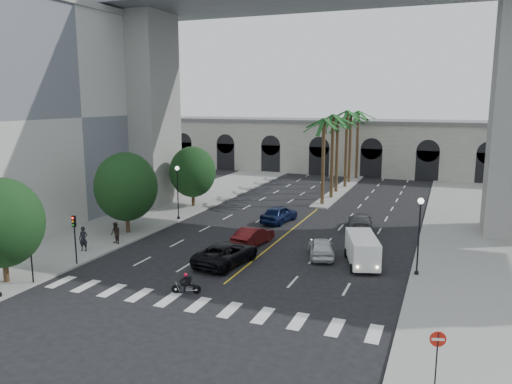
{
  "coord_description": "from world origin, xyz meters",
  "views": [
    {
      "loc": [
        12.95,
        -25.48,
        11.64
      ],
      "look_at": [
        0.66,
        6.0,
        5.36
      ],
      "focal_mm": 35.0,
      "sensor_mm": 36.0,
      "label": 1
    }
  ],
  "objects_px": {
    "car_b": "(253,236)",
    "pedestrian_a": "(83,239)",
    "traffic_signal_far": "(75,231)",
    "car_c": "(226,253)",
    "lamp_post_right": "(419,230)",
    "motorcycle_rider": "(187,284)",
    "lamp_post_left_far": "(178,188)",
    "cargo_van": "(362,249)",
    "car_e": "(279,214)",
    "do_not_enter_sign": "(437,349)",
    "pedestrian_b": "(116,233)",
    "car_d": "(360,221)",
    "traffic_signal_near": "(30,247)",
    "car_a": "(321,247)"
  },
  "relations": [
    {
      "from": "car_c",
      "to": "cargo_van",
      "type": "height_order",
      "value": "cargo_van"
    },
    {
      "from": "traffic_signal_far",
      "to": "car_a",
      "type": "height_order",
      "value": "traffic_signal_far"
    },
    {
      "from": "lamp_post_left_far",
      "to": "cargo_van",
      "type": "bearing_deg",
      "value": -20.2
    },
    {
      "from": "lamp_post_left_far",
      "to": "car_b",
      "type": "bearing_deg",
      "value": -27.34
    },
    {
      "from": "car_a",
      "to": "traffic_signal_far",
      "type": "bearing_deg",
      "value": 9.59
    },
    {
      "from": "car_c",
      "to": "traffic_signal_far",
      "type": "bearing_deg",
      "value": 31.47
    },
    {
      "from": "lamp_post_left_far",
      "to": "pedestrian_b",
      "type": "xyz_separation_m",
      "value": [
        -0.35,
        -9.37,
        -2.18
      ]
    },
    {
      "from": "motorcycle_rider",
      "to": "car_a",
      "type": "bearing_deg",
      "value": 41.76
    },
    {
      "from": "car_e",
      "to": "lamp_post_right",
      "type": "bearing_deg",
      "value": 150.34
    },
    {
      "from": "car_b",
      "to": "cargo_van",
      "type": "xyz_separation_m",
      "value": [
        9.09,
        -1.87,
        0.44
      ]
    },
    {
      "from": "lamp_post_right",
      "to": "car_d",
      "type": "relative_size",
      "value": 1.05
    },
    {
      "from": "lamp_post_left_far",
      "to": "pedestrian_a",
      "type": "relative_size",
      "value": 2.8
    },
    {
      "from": "lamp_post_right",
      "to": "car_b",
      "type": "bearing_deg",
      "value": 167.41
    },
    {
      "from": "car_b",
      "to": "traffic_signal_near",
      "type": "bearing_deg",
      "value": 62.79
    },
    {
      "from": "lamp_post_left_far",
      "to": "car_d",
      "type": "distance_m",
      "value": 17.62
    },
    {
      "from": "traffic_signal_far",
      "to": "car_c",
      "type": "bearing_deg",
      "value": 23.12
    },
    {
      "from": "car_a",
      "to": "car_d",
      "type": "xyz_separation_m",
      "value": [
        1.35,
        9.26,
        -0.01
      ]
    },
    {
      "from": "traffic_signal_near",
      "to": "cargo_van",
      "type": "height_order",
      "value": "traffic_signal_near"
    },
    {
      "from": "car_e",
      "to": "pedestrian_b",
      "type": "xyz_separation_m",
      "value": [
        -9.78,
        -12.19,
        0.21
      ]
    },
    {
      "from": "car_e",
      "to": "do_not_enter_sign",
      "type": "bearing_deg",
      "value": 130.57
    },
    {
      "from": "lamp_post_left_far",
      "to": "do_not_enter_sign",
      "type": "xyz_separation_m",
      "value": [
        24.4,
        -21.85,
        -1.29
      ]
    },
    {
      "from": "car_a",
      "to": "car_d",
      "type": "bearing_deg",
      "value": -116.45
    },
    {
      "from": "car_d",
      "to": "car_e",
      "type": "distance_m",
      "value": 7.75
    },
    {
      "from": "traffic_signal_near",
      "to": "motorcycle_rider",
      "type": "bearing_deg",
      "value": 13.01
    },
    {
      "from": "car_a",
      "to": "car_e",
      "type": "xyz_separation_m",
      "value": [
        -6.39,
        9.05,
        0.08
      ]
    },
    {
      "from": "car_b",
      "to": "pedestrian_b",
      "type": "bearing_deg",
      "value": 31.53
    },
    {
      "from": "car_c",
      "to": "pedestrian_a",
      "type": "xyz_separation_m",
      "value": [
        -11.38,
        -1.54,
        0.3
      ]
    },
    {
      "from": "lamp_post_left_far",
      "to": "lamp_post_right",
      "type": "bearing_deg",
      "value": -19.33
    },
    {
      "from": "traffic_signal_far",
      "to": "car_d",
      "type": "height_order",
      "value": "traffic_signal_far"
    },
    {
      "from": "car_e",
      "to": "lamp_post_left_far",
      "type": "bearing_deg",
      "value": 25.99
    },
    {
      "from": "pedestrian_a",
      "to": "car_b",
      "type": "bearing_deg",
      "value": 20.07
    },
    {
      "from": "car_e",
      "to": "motorcycle_rider",
      "type": "bearing_deg",
      "value": 100.97
    },
    {
      "from": "pedestrian_a",
      "to": "do_not_enter_sign",
      "type": "xyz_separation_m",
      "value": [
        25.88,
        -10.0,
        0.83
      ]
    },
    {
      "from": "traffic_signal_near",
      "to": "car_b",
      "type": "relative_size",
      "value": 0.81
    },
    {
      "from": "traffic_signal_far",
      "to": "pedestrian_a",
      "type": "height_order",
      "value": "traffic_signal_far"
    },
    {
      "from": "cargo_van",
      "to": "lamp_post_right",
      "type": "bearing_deg",
      "value": -32.59
    },
    {
      "from": "lamp_post_right",
      "to": "do_not_enter_sign",
      "type": "height_order",
      "value": "lamp_post_right"
    },
    {
      "from": "cargo_van",
      "to": "pedestrian_a",
      "type": "xyz_separation_m",
      "value": [
        -20.47,
        -4.86,
        -0.08
      ]
    },
    {
      "from": "pedestrian_a",
      "to": "pedestrian_b",
      "type": "distance_m",
      "value": 2.73
    },
    {
      "from": "car_c",
      "to": "cargo_van",
      "type": "bearing_deg",
      "value": -151.56
    },
    {
      "from": "lamp_post_right",
      "to": "motorcycle_rider",
      "type": "height_order",
      "value": "lamp_post_right"
    },
    {
      "from": "lamp_post_right",
      "to": "do_not_enter_sign",
      "type": "xyz_separation_m",
      "value": [
        1.6,
        -13.85,
        -1.29
      ]
    },
    {
      "from": "traffic_signal_near",
      "to": "cargo_van",
      "type": "bearing_deg",
      "value": 31.35
    },
    {
      "from": "lamp_post_left_far",
      "to": "traffic_signal_far",
      "type": "distance_m",
      "value": 14.52
    },
    {
      "from": "car_a",
      "to": "pedestrian_a",
      "type": "relative_size",
      "value": 2.31
    },
    {
      "from": "lamp_post_right",
      "to": "car_c",
      "type": "relative_size",
      "value": 0.92
    },
    {
      "from": "lamp_post_left_far",
      "to": "pedestrian_b",
      "type": "distance_m",
      "value": 9.63
    },
    {
      "from": "car_c",
      "to": "do_not_enter_sign",
      "type": "height_order",
      "value": "do_not_enter_sign"
    },
    {
      "from": "do_not_enter_sign",
      "to": "car_b",
      "type": "bearing_deg",
      "value": 115.71
    },
    {
      "from": "car_b",
      "to": "pedestrian_a",
      "type": "height_order",
      "value": "pedestrian_a"
    }
  ]
}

